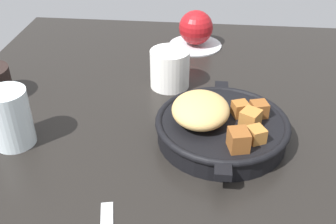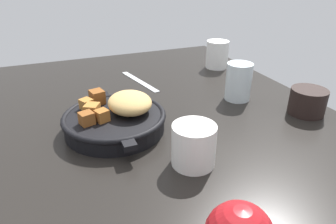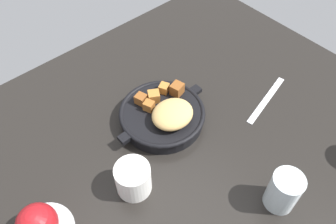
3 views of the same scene
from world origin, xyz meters
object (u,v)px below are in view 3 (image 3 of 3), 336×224
object	(u,v)px
ceramic_mug_white	(133,179)
red_apple	(36,222)
cast_iron_skillet	(163,114)
butter_knife	(266,99)
water_glass_tall	(284,191)

from	to	relation	value
ceramic_mug_white	red_apple	bearing A→B (deg)	-13.17
cast_iron_skillet	ceramic_mug_white	bearing A→B (deg)	29.83
butter_knife	cast_iron_skillet	bearing A→B (deg)	-39.21
red_apple	water_glass_tall	xyz separation A→B (cm)	(-41.03, 27.67, 0.15)
cast_iron_skillet	ceramic_mug_white	world-z (taller)	cast_iron_skillet
red_apple	butter_knife	size ratio (longest dim) A/B	0.41
cast_iron_skillet	ceramic_mug_white	xyz separation A→B (cm)	(16.89, 9.69, 0.95)
water_glass_tall	ceramic_mug_white	bearing A→B (deg)	-47.51
water_glass_tall	butter_knife	bearing A→B (deg)	-137.04
butter_knife	ceramic_mug_white	distance (cm)	42.67
ceramic_mug_white	water_glass_tall	bearing A→B (deg)	132.49
red_apple	ceramic_mug_white	xyz separation A→B (cm)	(-19.96, 4.67, -0.83)
water_glass_tall	cast_iron_skillet	bearing A→B (deg)	-82.72
red_apple	butter_knife	xyz separation A→B (cm)	(-62.36, 7.80, -4.43)
butter_knife	ceramic_mug_white	world-z (taller)	ceramic_mug_white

